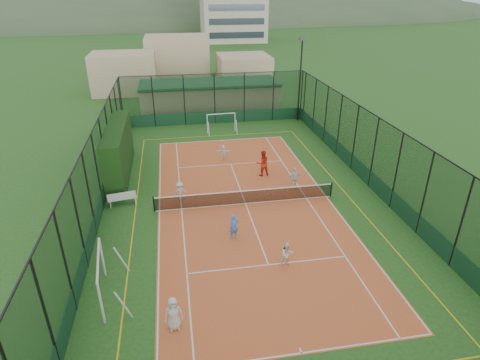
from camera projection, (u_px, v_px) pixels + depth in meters
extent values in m
plane|color=#21531C|center=(245.00, 204.00, 25.95)|extent=(300.00, 300.00, 0.00)
cube|color=#BC5B29|center=(245.00, 204.00, 25.95)|extent=(11.17, 23.97, 0.01)
cube|color=black|center=(119.00, 151.00, 29.14)|extent=(1.27, 8.50, 3.72)
imported|color=silver|center=(173.00, 314.00, 16.24)|extent=(0.79, 0.55, 1.55)
imported|color=#4A78D3|center=(234.00, 227.00, 22.09)|extent=(0.62, 0.48, 1.50)
imported|color=white|center=(287.00, 254.00, 19.97)|extent=(0.71, 0.59, 1.34)
imported|color=silver|center=(180.00, 191.00, 26.10)|extent=(0.93, 0.65, 1.31)
imported|color=white|center=(295.00, 178.00, 27.61)|extent=(0.96, 0.53, 1.54)
imported|color=white|center=(223.00, 152.00, 32.21)|extent=(1.18, 0.47, 1.25)
imported|color=red|center=(263.00, 163.00, 29.38)|extent=(1.02, 0.83, 1.95)
sphere|color=#CCE033|center=(211.00, 192.00, 27.29)|extent=(0.07, 0.07, 0.07)
sphere|color=#CCE033|center=(206.00, 197.00, 26.73)|extent=(0.07, 0.07, 0.07)
sphere|color=#CCE033|center=(288.00, 192.00, 27.38)|extent=(0.07, 0.07, 0.07)
sphere|color=#CCE033|center=(286.00, 188.00, 27.79)|extent=(0.07, 0.07, 0.07)
sphere|color=#CCE033|center=(281.00, 196.00, 26.81)|extent=(0.07, 0.07, 0.07)
sphere|color=#CCE033|center=(216.00, 191.00, 27.48)|extent=(0.07, 0.07, 0.07)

